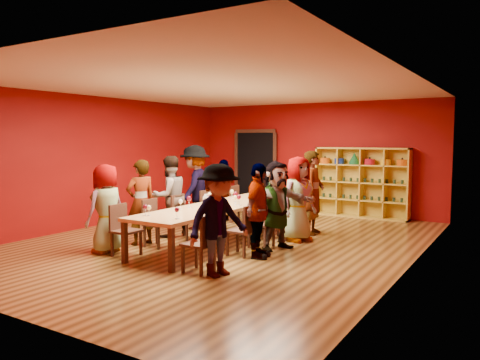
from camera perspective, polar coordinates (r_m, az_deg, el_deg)
name	(u,v)px	position (r m, az deg, el deg)	size (l,w,h in m)	color
room_shell	(224,166)	(9.06, -1.99, 1.76)	(7.10, 9.10, 3.04)	#563816
tasting_table	(224,207)	(9.14, -1.98, -3.26)	(1.10, 4.50, 0.75)	tan
doorway	(256,169)	(13.79, 1.99, 1.30)	(1.40, 0.17, 2.30)	black
shelving_unit	(362,179)	(12.43, 14.63, 0.09)	(2.40, 0.40, 1.80)	gold
chair_person_left_0	(123,227)	(8.38, -14.09, -5.58)	(0.42, 0.42, 0.89)	black
person_left_0	(106,208)	(8.62, -16.00, -3.35)	(0.77, 0.42, 1.58)	#CF8A99
chair_person_left_1	(154,220)	(8.94, -10.43, -4.84)	(0.42, 0.42, 0.89)	black
person_left_1	(141,202)	(9.12, -12.01, -2.66)	(0.59, 0.43, 1.63)	#4F4F54
chair_person_left_2	(182,214)	(9.57, -7.07, -4.15)	(0.42, 0.42, 0.89)	black
person_left_2	(169,196)	(9.73, -8.60, -1.99)	(0.81, 0.45, 1.67)	beige
chair_person_left_3	(210,208)	(10.34, -3.71, -3.45)	(0.42, 0.42, 0.89)	black
person_left_3	(195,187)	(10.52, -5.50, -0.88)	(1.21, 0.50, 1.88)	tan
chair_person_left_4	(238,202)	(11.31, -0.23, -2.70)	(0.42, 0.42, 0.89)	black
person_left_4	(224,190)	(11.49, -1.92, -1.26)	(0.89, 0.41, 1.52)	#516DA8
chair_person_right_0	(203,240)	(7.10, -4.54, -7.35)	(0.42, 0.42, 0.89)	black
person_right_0	(219,220)	(6.87, -2.64, -4.92)	(1.07, 0.44, 1.66)	silver
chair_person_right_1	(245,227)	(8.09, 0.58, -5.80)	(0.42, 0.42, 0.89)	black
person_right_1	(258,211)	(7.91, 2.22, -3.78)	(0.94, 0.43, 1.61)	#CF8A98
chair_person_right_2	(265,221)	(8.72, 3.08, -5.02)	(0.42, 0.42, 0.89)	black
person_right_2	(277,205)	(8.56, 4.52, -3.07)	(1.51, 0.43, 1.63)	#D28D8E
chair_person_right_3	(285,215)	(9.47, 5.56, -4.24)	(0.42, 0.42, 0.89)	black
person_right_3	(298,199)	(9.30, 7.11, -2.30)	(0.82, 0.45, 1.67)	silver
chair_person_right_4	(302,210)	(10.17, 7.53, -3.61)	(0.42, 0.42, 0.89)	black
person_right_4	(314,193)	(10.02, 8.96, -1.53)	(0.64, 0.47, 1.77)	#567EB2
wine_glass_0	(253,190)	(10.24, 1.56, -1.19)	(0.09, 0.09, 0.22)	white
wine_glass_1	(177,210)	(7.50, -7.70, -3.67)	(0.08, 0.08, 0.19)	white
wine_glass_2	(253,189)	(10.68, 1.60, -1.07)	(0.07, 0.07, 0.18)	white
wine_glass_3	(207,200)	(8.70, -4.08, -2.40)	(0.08, 0.08, 0.20)	white
wine_glass_4	(239,198)	(8.94, -0.14, -2.15)	(0.08, 0.08, 0.21)	white
wine_glass_5	(189,199)	(8.69, -6.23, -2.33)	(0.09, 0.09, 0.22)	white
wine_glass_6	(208,204)	(8.09, -3.94, -2.89)	(0.08, 0.08, 0.21)	white
wine_glass_7	(209,197)	(9.15, -3.80, -2.13)	(0.07, 0.07, 0.18)	white
wine_glass_8	(235,195)	(9.32, -0.56, -1.79)	(0.09, 0.09, 0.22)	white
wine_glass_9	(255,195)	(9.58, 1.83, -1.80)	(0.07, 0.07, 0.18)	white
wine_glass_10	(149,208)	(7.89, -11.03, -3.37)	(0.07, 0.07, 0.18)	white
wine_glass_11	(277,189)	(10.38, 4.51, -1.15)	(0.08, 0.08, 0.21)	white
wine_glass_12	(181,202)	(8.50, -7.25, -2.67)	(0.07, 0.07, 0.18)	white
wine_glass_13	(216,201)	(8.34, -2.97, -2.62)	(0.09, 0.09, 0.22)	white
wine_glass_14	(232,192)	(9.94, -0.98, -1.47)	(0.08, 0.08, 0.20)	white
wine_glass_15	(145,207)	(7.91, -11.48, -3.29)	(0.07, 0.07, 0.19)	white
wine_glass_16	(235,198)	(8.96, -0.58, -2.21)	(0.08, 0.08, 0.19)	white
wine_glass_17	(209,195)	(9.36, -3.76, -1.85)	(0.08, 0.08, 0.20)	white
wine_glass_18	(258,187)	(10.89, 2.25, -0.83)	(0.09, 0.09, 0.21)	white
wine_glass_19	(282,189)	(10.48, 5.10, -1.14)	(0.08, 0.08, 0.20)	white
spittoon_bowl	(212,202)	(8.86, -3.43, -2.68)	(0.34, 0.34, 0.19)	silver
carafe_a	(216,197)	(9.23, -2.89, -2.12)	(0.12, 0.12, 0.26)	white
carafe_b	(206,203)	(8.36, -4.18, -2.80)	(0.11, 0.11, 0.29)	white
wine_bottle	(269,191)	(10.34, 3.61, -1.35)	(0.08, 0.08, 0.32)	#123319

